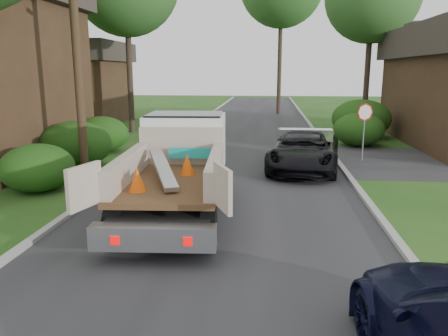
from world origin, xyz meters
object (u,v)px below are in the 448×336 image
Objects in this scene: flatbed_truck at (181,158)px; house_left_far at (73,81)px; utility_pole at (75,30)px; stop_sign at (364,120)px; black_pickup at (304,150)px.

house_left_far is at bearing 117.70° from flatbed_truck.
flatbed_truck is (4.16, -2.94, -3.80)m from utility_pole.
house_left_far reaches higher than flatbed_truck.
stop_sign is at bearing -34.81° from house_left_far.
utility_pole is at bearing -64.77° from house_left_far.
stop_sign is 22.81m from house_left_far.
stop_sign is 0.33× the size of house_left_far.
utility_pole is 6.36m from flatbed_truck.
black_pickup is (8.06, 2.05, -4.41)m from utility_pole.
utility_pole reaches higher than black_pickup.
flatbed_truck is at bearing -133.13° from stop_sign.
utility_pole is 1.82× the size of black_pickup.
house_left_far is (-8.02, 17.02, -2.12)m from utility_pole.
utility_pole reaches higher than flatbed_truck.
utility_pole is 9.41m from black_pickup.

